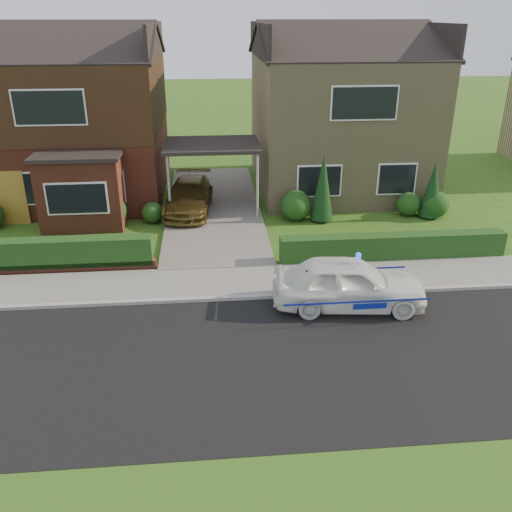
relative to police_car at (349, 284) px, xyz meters
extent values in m
plane|color=#2B5416|center=(-3.57, -2.40, -0.71)|extent=(120.00, 120.00, 0.00)
cube|color=black|center=(-3.57, -2.40, -0.71)|extent=(60.00, 6.00, 0.02)
cube|color=#9E9993|center=(-3.57, 0.65, -0.65)|extent=(60.00, 0.16, 0.12)
cube|color=slate|center=(-3.57, 1.70, -0.66)|extent=(60.00, 2.00, 0.10)
cube|color=#666059|center=(-3.57, 8.60, -0.65)|extent=(3.80, 12.00, 0.12)
cube|color=brown|center=(-9.37, 11.60, 2.19)|extent=(7.20, 8.00, 5.80)
cube|color=white|center=(-10.95, 7.58, 0.69)|extent=(1.80, 0.08, 1.30)
cube|color=white|center=(-7.78, 7.58, 0.69)|extent=(1.60, 0.08, 1.30)
cube|color=white|center=(-9.37, 7.58, 3.69)|extent=(2.60, 0.08, 1.30)
cube|color=black|center=(-9.37, 11.60, 3.64)|extent=(7.26, 8.06, 2.90)
cube|color=brown|center=(-8.50, 6.90, 0.64)|extent=(3.00, 1.40, 2.70)
cube|color=black|center=(-8.50, 6.90, 2.06)|extent=(3.20, 1.60, 0.14)
cube|color=#9C885F|center=(2.23, 11.60, 2.19)|extent=(7.20, 8.00, 5.80)
cube|color=white|center=(0.65, 7.58, 0.69)|extent=(1.80, 0.08, 1.30)
cube|color=white|center=(3.82, 7.58, 0.69)|extent=(1.60, 0.08, 1.30)
cube|color=white|center=(2.23, 7.58, 3.69)|extent=(2.60, 0.08, 1.30)
cube|color=black|center=(-3.57, 8.60, 1.99)|extent=(3.80, 3.00, 0.14)
cylinder|color=gray|center=(-5.27, 7.20, 0.64)|extent=(0.10, 0.10, 2.70)
cylinder|color=gray|center=(-1.87, 7.20, 0.64)|extent=(0.10, 0.10, 2.70)
cube|color=brown|center=(-9.37, 2.90, -0.53)|extent=(7.70, 0.25, 0.36)
cube|color=#123915|center=(-9.37, 3.05, -0.71)|extent=(7.50, 0.55, 0.90)
cube|color=#123915|center=(2.23, 2.95, -0.71)|extent=(7.50, 0.55, 0.80)
sphere|color=#123915|center=(-7.57, 6.90, -0.05)|extent=(1.32, 1.32, 1.32)
sphere|color=#123915|center=(-5.97, 7.20, -0.29)|extent=(0.84, 0.84, 0.84)
sphere|color=#123915|center=(-0.37, 7.00, -0.11)|extent=(1.20, 1.20, 1.20)
sphere|color=#123915|center=(4.23, 7.10, -0.23)|extent=(0.96, 0.96, 0.96)
sphere|color=#123915|center=(5.23, 6.80, -0.17)|extent=(1.08, 1.08, 1.08)
cone|color=black|center=(0.63, 6.80, 0.59)|extent=(0.90, 0.90, 2.60)
cone|color=black|center=(5.03, 6.80, 0.39)|extent=(0.90, 0.90, 2.20)
imported|color=white|center=(0.00, 0.00, 0.00)|extent=(2.09, 4.34, 1.43)
sphere|color=#193FF2|center=(0.21, 0.00, 0.79)|extent=(0.17, 0.17, 0.17)
cube|color=navy|center=(0.00, -0.85, -0.06)|extent=(3.86, 0.02, 0.05)
cube|color=navy|center=(0.00, 0.85, -0.06)|extent=(3.86, 0.01, 0.05)
ellipsoid|color=black|center=(-1.17, -0.10, 0.28)|extent=(0.22, 0.17, 0.21)
sphere|color=white|center=(-1.16, -0.16, 0.27)|extent=(0.11, 0.11, 0.11)
sphere|color=black|center=(-1.15, -0.12, 0.42)|extent=(0.13, 0.13, 0.13)
cone|color=black|center=(-1.20, -0.11, 0.49)|extent=(0.04, 0.04, 0.05)
cone|color=black|center=(-1.11, -0.11, 0.49)|extent=(0.04, 0.04, 0.05)
imported|color=brown|center=(-4.57, 8.14, 0.02)|extent=(2.13, 4.40, 1.23)
imported|color=gray|center=(-7.20, 4.02, -0.34)|extent=(0.45, 0.36, 0.74)
imported|color=gray|center=(-6.88, 3.60, -0.38)|extent=(0.47, 0.47, 0.67)
imported|color=gray|center=(-6.07, 3.60, -0.34)|extent=(0.55, 0.55, 0.76)
camera|label=1|loc=(-3.76, -12.98, 6.81)|focal=38.00mm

